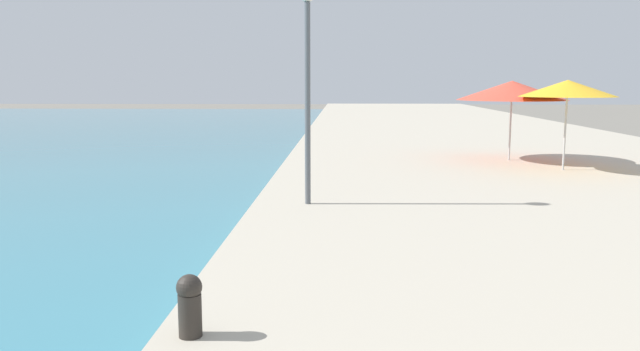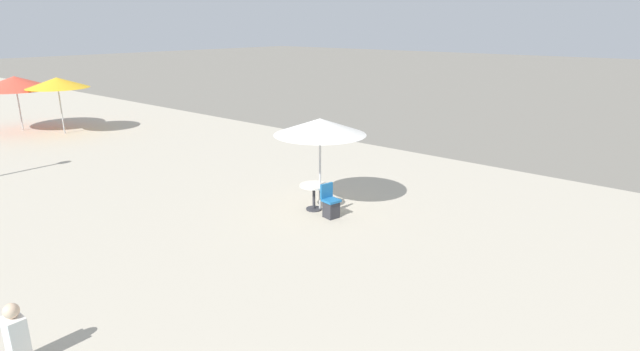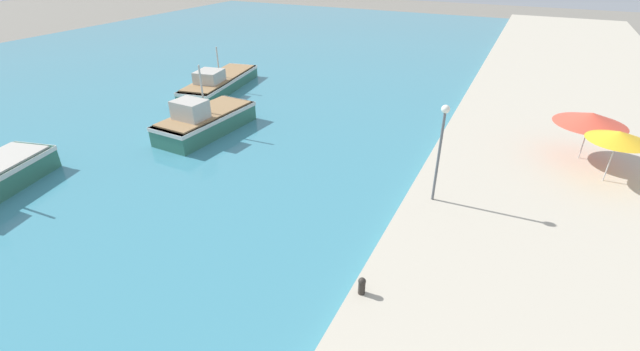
# 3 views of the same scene
# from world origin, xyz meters

# --- Properties ---
(cafe_umbrella_pink) EXTENTS (2.51, 2.51, 2.59)m
(cafe_umbrella_pink) POSITION_xyz_m (8.54, 8.74, 3.08)
(cafe_umbrella_pink) COLOR #B7B7B7
(cafe_umbrella_pink) RESTS_ON quay_promenade
(cafe_umbrella_white) EXTENTS (2.77, 2.77, 2.64)m
(cafe_umbrella_white) POSITION_xyz_m (8.46, 24.67, 3.11)
(cafe_umbrella_white) COLOR #B7B7B7
(cafe_umbrella_white) RESTS_ON quay_promenade
(cafe_umbrella_striped) EXTENTS (3.60, 3.60, 2.62)m
(cafe_umbrella_striped) POSITION_xyz_m (7.48, 27.00, 3.02)
(cafe_umbrella_striped) COLOR #B7B7B7
(cafe_umbrella_striped) RESTS_ON quay_promenade
(cafe_table) EXTENTS (0.80, 0.80, 0.74)m
(cafe_table) POSITION_xyz_m (8.42, 8.87, 1.24)
(cafe_table) COLOR #333338
(cafe_table) RESTS_ON quay_promenade
(cafe_chair_left) EXTENTS (0.47, 0.50, 0.91)m
(cafe_chair_left) POSITION_xyz_m (8.28, 8.16, 1.04)
(cafe_chair_left) COLOR #2D2D33
(cafe_chair_left) RESTS_ON quay_promenade
(person_at_quay) EXTENTS (0.56, 0.36, 1.04)m
(person_at_quay) POSITION_xyz_m (0.45, 7.95, 1.17)
(person_at_quay) COLOR #333D5B
(person_at_quay) RESTS_ON quay_promenade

